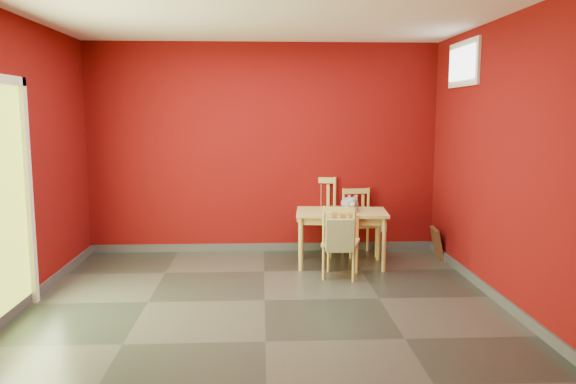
{
  "coord_description": "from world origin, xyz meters",
  "views": [
    {
      "loc": [
        -0.02,
        -5.26,
        1.8
      ],
      "look_at": [
        0.25,
        0.45,
        1.0
      ],
      "focal_mm": 35.0,
      "sensor_mm": 36.0,
      "label": 1
    }
  ],
  "objects_px": {
    "chair_far_left": "(318,215)",
    "chair_near": "(340,241)",
    "cat": "(350,201)",
    "chair_far_right": "(359,221)",
    "dining_table": "(341,218)",
    "tote_bag": "(340,235)",
    "picture_frame": "(437,242)"
  },
  "relations": [
    {
      "from": "chair_far_left",
      "to": "chair_near",
      "type": "relative_size",
      "value": 1.2
    },
    {
      "from": "chair_near",
      "to": "cat",
      "type": "xyz_separation_m",
      "value": [
        0.19,
        0.56,
        0.35
      ]
    },
    {
      "from": "chair_far_right",
      "to": "chair_far_left",
      "type": "bearing_deg",
      "value": 168.09
    },
    {
      "from": "dining_table",
      "to": "chair_far_right",
      "type": "relative_size",
      "value": 1.32
    },
    {
      "from": "chair_far_right",
      "to": "chair_near",
      "type": "height_order",
      "value": "chair_far_right"
    },
    {
      "from": "chair_near",
      "to": "tote_bag",
      "type": "relative_size",
      "value": 1.95
    },
    {
      "from": "tote_bag",
      "to": "chair_far_left",
      "type": "bearing_deg",
      "value": 94.04
    },
    {
      "from": "chair_near",
      "to": "cat",
      "type": "height_order",
      "value": "cat"
    },
    {
      "from": "cat",
      "to": "tote_bag",
      "type": "bearing_deg",
      "value": -87.1
    },
    {
      "from": "chair_far_left",
      "to": "picture_frame",
      "type": "relative_size",
      "value": 2.58
    },
    {
      "from": "chair_far_right",
      "to": "tote_bag",
      "type": "xyz_separation_m",
      "value": [
        -0.42,
        -1.24,
        0.09
      ]
    },
    {
      "from": "chair_far_right",
      "to": "cat",
      "type": "bearing_deg",
      "value": -112.59
    },
    {
      "from": "chair_far_right",
      "to": "picture_frame",
      "type": "height_order",
      "value": "chair_far_right"
    },
    {
      "from": "dining_table",
      "to": "picture_frame",
      "type": "distance_m",
      "value": 1.37
    },
    {
      "from": "tote_bag",
      "to": "dining_table",
      "type": "bearing_deg",
      "value": 80.57
    },
    {
      "from": "dining_table",
      "to": "chair_near",
      "type": "bearing_deg",
      "value": -99.28
    },
    {
      "from": "chair_near",
      "to": "tote_bag",
      "type": "bearing_deg",
      "value": -99.81
    },
    {
      "from": "chair_far_left",
      "to": "dining_table",
      "type": "bearing_deg",
      "value": -71.49
    },
    {
      "from": "picture_frame",
      "to": "tote_bag",
      "type": "bearing_deg",
      "value": -142.87
    },
    {
      "from": "dining_table",
      "to": "chair_far_left",
      "type": "relative_size",
      "value": 1.13
    },
    {
      "from": "dining_table",
      "to": "cat",
      "type": "xyz_separation_m",
      "value": [
        0.1,
        0.05,
        0.19
      ]
    },
    {
      "from": "chair_far_right",
      "to": "chair_near",
      "type": "bearing_deg",
      "value": -110.34
    },
    {
      "from": "chair_far_right",
      "to": "tote_bag",
      "type": "bearing_deg",
      "value": -108.72
    },
    {
      "from": "chair_near",
      "to": "chair_far_right",
      "type": "bearing_deg",
      "value": 69.66
    },
    {
      "from": "chair_far_right",
      "to": "cat",
      "type": "height_order",
      "value": "cat"
    },
    {
      "from": "picture_frame",
      "to": "cat",
      "type": "bearing_deg",
      "value": -166.02
    },
    {
      "from": "chair_far_left",
      "to": "chair_far_right",
      "type": "xyz_separation_m",
      "value": [
        0.51,
        -0.11,
        -0.07
      ]
    },
    {
      "from": "dining_table",
      "to": "chair_near",
      "type": "xyz_separation_m",
      "value": [
        -0.08,
        -0.51,
        -0.16
      ]
    },
    {
      "from": "chair_far_right",
      "to": "picture_frame",
      "type": "bearing_deg",
      "value": -11.13
    },
    {
      "from": "chair_near",
      "to": "picture_frame",
      "type": "height_order",
      "value": "chair_near"
    },
    {
      "from": "tote_bag",
      "to": "cat",
      "type": "distance_m",
      "value": 0.83
    },
    {
      "from": "chair_far_right",
      "to": "chair_near",
      "type": "xyz_separation_m",
      "value": [
        -0.39,
        -1.04,
        -0.01
      ]
    }
  ]
}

